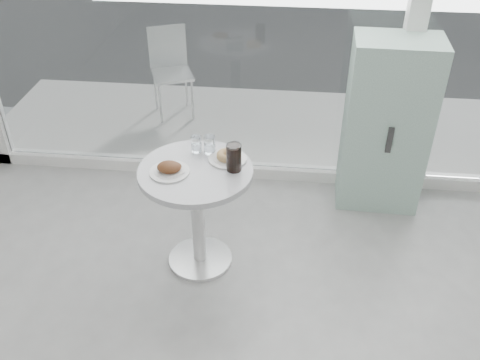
# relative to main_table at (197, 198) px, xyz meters

# --- Properties ---
(main_table) EXTENTS (0.72, 0.72, 0.77)m
(main_table) POSITION_rel_main_table_xyz_m (0.00, 0.00, 0.00)
(main_table) COLOR silver
(main_table) RESTS_ON ground
(patio_deck) EXTENTS (5.60, 1.60, 0.05)m
(patio_deck) POSITION_rel_main_table_xyz_m (0.50, 1.90, -0.53)
(patio_deck) COLOR silver
(patio_deck) RESTS_ON ground
(mint_cabinet) EXTENTS (0.63, 0.44, 1.33)m
(mint_cabinet) POSITION_rel_main_table_xyz_m (1.28, 0.88, 0.12)
(mint_cabinet) COLOR #8BB1A1
(mint_cabinet) RESTS_ON ground
(patio_chair) EXTENTS (0.48, 0.48, 0.86)m
(patio_chair) POSITION_rel_main_table_xyz_m (-0.63, 2.10, -0.01)
(patio_chair) COLOR silver
(patio_chair) RESTS_ON patio_deck
(plate_fritter) EXTENTS (0.25, 0.25, 0.07)m
(plate_fritter) POSITION_rel_main_table_xyz_m (-0.15, -0.05, 0.25)
(plate_fritter) COLOR silver
(plate_fritter) RESTS_ON main_table
(plate_donut) EXTENTS (0.25, 0.25, 0.06)m
(plate_donut) POSITION_rel_main_table_xyz_m (0.19, 0.13, 0.24)
(plate_donut) COLOR silver
(plate_donut) RESTS_ON main_table
(water_tumbler_a) EXTENTS (0.07, 0.07, 0.11)m
(water_tumbler_a) POSITION_rel_main_table_xyz_m (-0.03, 0.21, 0.27)
(water_tumbler_a) COLOR white
(water_tumbler_a) RESTS_ON main_table
(water_tumbler_b) EXTENTS (0.08, 0.08, 0.12)m
(water_tumbler_b) POSITION_rel_main_table_xyz_m (0.06, 0.20, 0.27)
(water_tumbler_b) COLOR white
(water_tumbler_b) RESTS_ON main_table
(cola_glass) EXTENTS (0.09, 0.09, 0.18)m
(cola_glass) POSITION_rel_main_table_xyz_m (0.24, 0.02, 0.31)
(cola_glass) COLOR white
(cola_glass) RESTS_ON main_table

